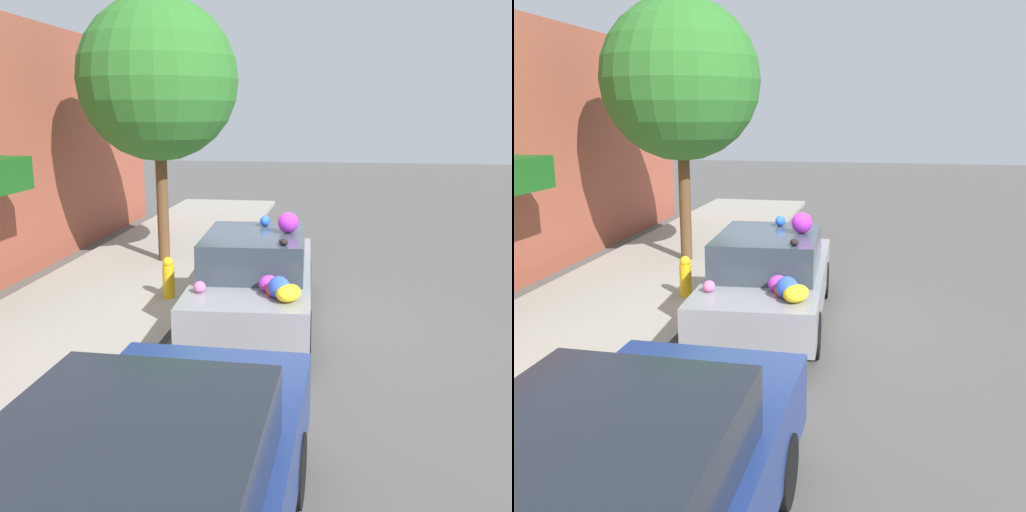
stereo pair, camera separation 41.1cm
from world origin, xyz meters
TOP-DOWN VIEW (x-y plane):
  - ground_plane at (0.00, 0.00)m, footprint 60.00×60.00m
  - sidewalk_curb at (0.00, 2.70)m, footprint 24.00×3.20m
  - street_tree at (3.14, 2.40)m, footprint 3.19×3.19m
  - fire_hydrant at (0.62, 1.55)m, footprint 0.20×0.20m
  - art_car at (-0.05, -0.04)m, footprint 4.41×1.92m

SIDE VIEW (x-z plane):
  - ground_plane at x=0.00m, z-range 0.00..0.00m
  - sidewalk_curb at x=0.00m, z-range 0.00..0.11m
  - fire_hydrant at x=0.62m, z-range 0.11..0.81m
  - art_car at x=-0.05m, z-range -0.13..1.60m
  - street_tree at x=3.14m, z-range 1.14..6.41m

